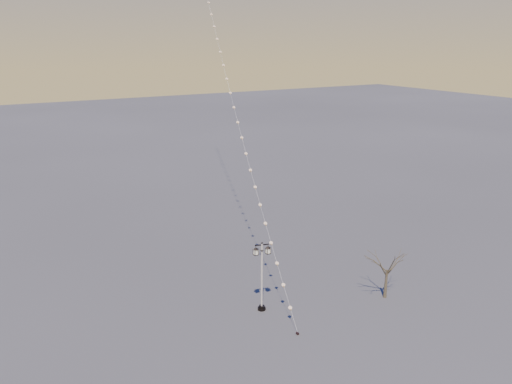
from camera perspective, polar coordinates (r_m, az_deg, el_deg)
ground at (r=35.96m, az=3.64°, el=-15.40°), size 300.00×300.00×0.00m
street_lamp at (r=36.33m, az=0.69°, el=-9.47°), size 1.37×0.72×5.51m
bare_tree at (r=39.36m, az=15.17°, el=-7.95°), size 2.63×2.63×4.36m
kite_train at (r=49.90m, az=-3.06°, el=13.45°), size 11.54×41.67×32.43m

